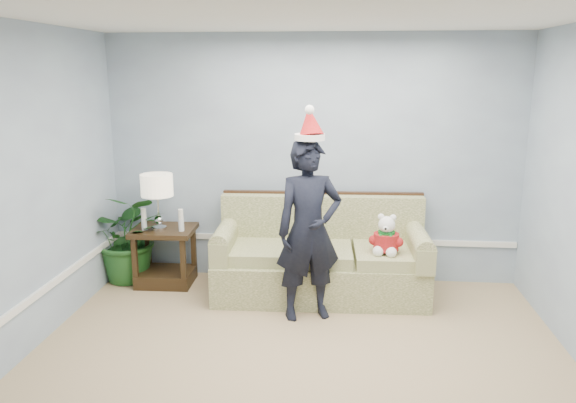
{
  "coord_description": "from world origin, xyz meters",
  "views": [
    {
      "loc": [
        0.32,
        -3.56,
        2.32
      ],
      "look_at": [
        -0.18,
        1.55,
        1.1
      ],
      "focal_mm": 35.0,
      "sensor_mm": 36.0,
      "label": 1
    }
  ],
  "objects_px": {
    "sofa": "(320,260)",
    "side_table": "(166,262)",
    "man": "(309,231)",
    "table_lamp": "(157,188)",
    "houseplant": "(130,236)",
    "teddy_bear": "(386,239)"
  },
  "relations": [
    {
      "from": "sofa",
      "to": "side_table",
      "type": "bearing_deg",
      "value": 174.8
    },
    {
      "from": "side_table",
      "to": "man",
      "type": "height_order",
      "value": "man"
    },
    {
      "from": "table_lamp",
      "to": "sofa",
      "type": "bearing_deg",
      "value": -1.33
    },
    {
      "from": "sofa",
      "to": "houseplant",
      "type": "xyz_separation_m",
      "value": [
        -2.12,
        0.16,
        0.15
      ]
    },
    {
      "from": "table_lamp",
      "to": "teddy_bear",
      "type": "height_order",
      "value": "table_lamp"
    },
    {
      "from": "sofa",
      "to": "teddy_bear",
      "type": "height_order",
      "value": "sofa"
    },
    {
      "from": "man",
      "to": "side_table",
      "type": "bearing_deg",
      "value": 137.63
    },
    {
      "from": "side_table",
      "to": "table_lamp",
      "type": "distance_m",
      "value": 0.85
    },
    {
      "from": "houseplant",
      "to": "man",
      "type": "bearing_deg",
      "value": -20.55
    },
    {
      "from": "side_table",
      "to": "houseplant",
      "type": "height_order",
      "value": "houseplant"
    },
    {
      "from": "side_table",
      "to": "table_lamp",
      "type": "bearing_deg",
      "value": -121.5
    },
    {
      "from": "side_table",
      "to": "houseplant",
      "type": "distance_m",
      "value": 0.49
    },
    {
      "from": "side_table",
      "to": "houseplant",
      "type": "bearing_deg",
      "value": 170.57
    },
    {
      "from": "side_table",
      "to": "man",
      "type": "bearing_deg",
      "value": -23.15
    },
    {
      "from": "man",
      "to": "teddy_bear",
      "type": "distance_m",
      "value": 0.84
    },
    {
      "from": "table_lamp",
      "to": "man",
      "type": "xyz_separation_m",
      "value": [
        1.65,
        -0.64,
        -0.24
      ]
    },
    {
      "from": "sofa",
      "to": "houseplant",
      "type": "distance_m",
      "value": 2.13
    },
    {
      "from": "sofa",
      "to": "man",
      "type": "height_order",
      "value": "man"
    },
    {
      "from": "side_table",
      "to": "houseplant",
      "type": "relative_size",
      "value": 0.66
    },
    {
      "from": "table_lamp",
      "to": "man",
      "type": "distance_m",
      "value": 1.79
    },
    {
      "from": "sofa",
      "to": "table_lamp",
      "type": "height_order",
      "value": "table_lamp"
    },
    {
      "from": "teddy_bear",
      "to": "man",
      "type": "bearing_deg",
      "value": -144.33
    }
  ]
}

